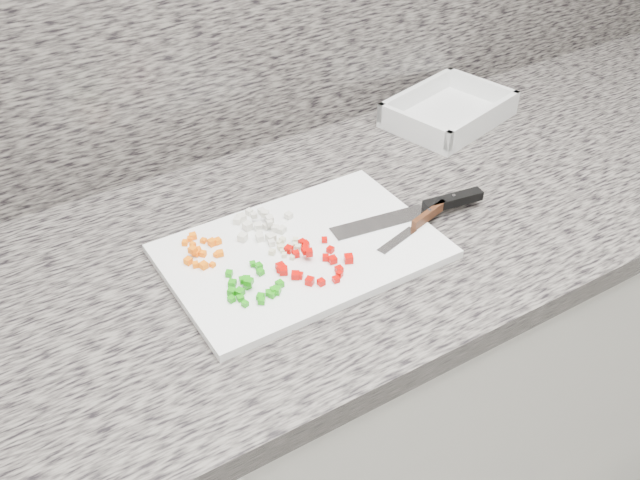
{
  "coord_description": "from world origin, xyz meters",
  "views": [
    {
      "loc": [
        -0.5,
        0.65,
        1.59
      ],
      "look_at": [
        -0.05,
        1.38,
        0.93
      ],
      "focal_mm": 40.0,
      "sensor_mm": 36.0,
      "label": 1
    }
  ],
  "objects": [
    {
      "name": "cabinet",
      "position": [
        0.0,
        1.44,
        0.43
      ],
      "size": [
        3.92,
        0.62,
        0.86
      ],
      "primitive_type": "cube",
      "color": "silver",
      "rests_on": "ground"
    },
    {
      "name": "countertop",
      "position": [
        0.0,
        1.44,
        0.88
      ],
      "size": [
        3.96,
        0.64,
        0.04
      ],
      "primitive_type": "cube",
      "color": "#645F58",
      "rests_on": "cabinet"
    },
    {
      "name": "cutting_board",
      "position": [
        -0.07,
        1.4,
        0.91
      ],
      "size": [
        0.41,
        0.28,
        0.01
      ],
      "primitive_type": "cube",
      "rotation": [
        0.0,
        0.0,
        0.0
      ],
      "color": "white",
      "rests_on": "countertop"
    },
    {
      "name": "carrot_pile",
      "position": [
        -0.21,
        1.47,
        0.92
      ],
      "size": [
        0.07,
        0.09,
        0.02
      ],
      "color": "#FF6A05",
      "rests_on": "cutting_board"
    },
    {
      "name": "onion_pile",
      "position": [
        -0.1,
        1.47,
        0.92
      ],
      "size": [
        0.11,
        0.1,
        0.02
      ],
      "color": "beige",
      "rests_on": "cutting_board"
    },
    {
      "name": "green_pepper_pile",
      "position": [
        -0.18,
        1.35,
        0.92
      ],
      "size": [
        0.08,
        0.09,
        0.02
      ],
      "color": "#188D0C",
      "rests_on": "cutting_board"
    },
    {
      "name": "red_pepper_pile",
      "position": [
        -0.08,
        1.36,
        0.92
      ],
      "size": [
        0.11,
        0.11,
        0.02
      ],
      "color": "#C20602",
      "rests_on": "cutting_board"
    },
    {
      "name": "garlic_pile",
      "position": [
        -0.09,
        1.41,
        0.92
      ],
      "size": [
        0.06,
        0.06,
        0.01
      ],
      "color": "beige",
      "rests_on": "cutting_board"
    },
    {
      "name": "chef_knife",
      "position": [
        0.16,
        1.37,
        0.92
      ],
      "size": [
        0.27,
        0.07,
        0.02
      ],
      "rotation": [
        0.0,
        0.0,
        -0.14
      ],
      "color": "silver",
      "rests_on": "cutting_board"
    },
    {
      "name": "paring_knife",
      "position": [
        0.12,
        1.35,
        0.92
      ],
      "size": [
        0.16,
        0.06,
        0.02
      ],
      "rotation": [
        0.0,
        0.0,
        0.27
      ],
      "color": "silver",
      "rests_on": "cutting_board"
    },
    {
      "name": "tray",
      "position": [
        0.4,
        1.62,
        0.92
      ],
      "size": [
        0.28,
        0.23,
        0.05
      ],
      "rotation": [
        0.0,
        0.0,
        0.25
      ],
      "color": "silver",
      "rests_on": "countertop"
    }
  ]
}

